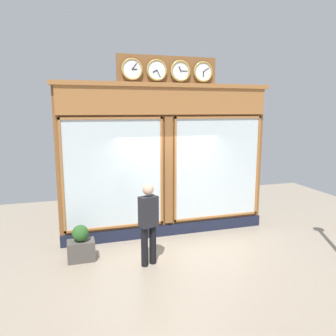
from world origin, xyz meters
The scene contains 5 objects.
ground_plane centered at (0.00, 2.80, 0.00)m, with size 14.00×14.00×0.00m, color gray.
shop_facade centered at (0.00, -0.12, 1.93)m, with size 5.30×0.42×4.36m.
pedestrian centered at (0.85, 1.42, 0.93)m, with size 0.41×0.33×1.69m.
planter_box centered at (2.16, 0.81, 0.21)m, with size 0.56×0.36×0.43m, color #4C4742.
planter_shrub centered at (2.16, 0.81, 0.60)m, with size 0.34×0.34×0.34m, color #285623.
Camera 1 is at (2.31, 7.55, 3.13)m, focal length 35.13 mm.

